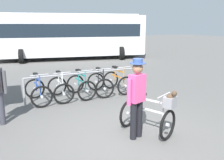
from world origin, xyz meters
name	(u,v)px	position (x,y,z in m)	size (l,w,h in m)	color
ground_plane	(125,137)	(0.00, 0.00, 0.00)	(80.00, 80.00, 0.00)	#605E5B
bike_rack_rail	(85,78)	(0.24, 3.03, 0.68)	(3.91, 0.11, 0.88)	#99999E
racked_bike_blue	(38,91)	(-1.27, 3.23, 0.37)	(0.70, 1.13, 0.98)	black
racked_bike_white	(60,89)	(-0.57, 3.22, 0.37)	(0.71, 1.14, 0.97)	black
racked_bike_teal	(81,86)	(0.13, 3.21, 0.37)	(0.72, 1.12, 0.97)	black
racked_bike_black	(100,84)	(0.83, 3.20, 0.37)	(0.79, 1.19, 0.98)	black
racked_bike_orange	(118,82)	(1.53, 3.19, 0.37)	(0.72, 1.13, 0.97)	black
featured_bicycle	(152,114)	(0.58, -0.15, 0.49)	(1.03, 1.26, 1.09)	black
person_with_featured_bike	(137,96)	(0.19, -0.13, 0.95)	(0.51, 0.32, 1.72)	black
bus_distant	(71,34)	(2.62, 11.98, 1.74)	(10.31, 4.81, 3.08)	silver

